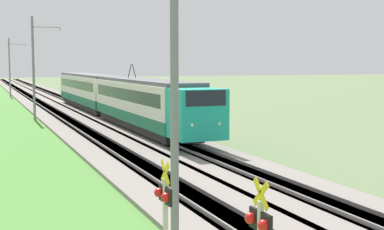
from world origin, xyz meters
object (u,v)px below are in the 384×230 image
catenary_mast_near (176,70)px  passenger_train (111,94)px  crossing_signal_aux (165,219)px  catenary_mast_far (10,67)px  catenary_mast_mid (34,68)px

catenary_mast_near → passenger_train: bearing=-10.6°
crossing_signal_aux → catenary_mast_near: size_ratio=0.33×
catenary_mast_far → passenger_train: bearing=-170.4°
crossing_signal_aux → catenary_mast_far: catenary_mast_far is taller
catenary_mast_near → crossing_signal_aux: bearing=154.8°
crossing_signal_aux → catenary_mast_mid: bearing=-91.8°
catenary_mast_mid → crossing_signal_aux: bearing=178.2°
passenger_train → catenary_mast_mid: catenary_mast_mid is taller
catenary_mast_far → catenary_mast_mid: bearing=180.0°
passenger_train → catenary_mast_mid: size_ratio=4.59×
crossing_signal_aux → catenary_mast_mid: size_ratio=0.34×
catenary_mast_mid → catenary_mast_far: 36.57m
crossing_signal_aux → catenary_mast_mid: (39.21, -1.24, 2.88)m
catenary_mast_near → catenary_mast_far: 73.14m
crossing_signal_aux → catenary_mast_far: 75.84m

